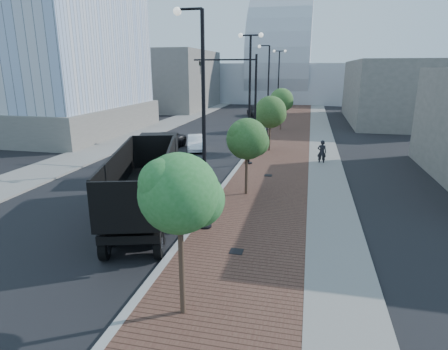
% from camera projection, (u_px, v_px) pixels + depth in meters
% --- Properties ---
extents(sidewalk, '(7.00, 140.00, 0.12)m').
position_uv_depth(sidewalk, '(297.00, 129.00, 44.27)').
color(sidewalk, '#4C2D23').
rests_on(sidewalk, ground).
extents(concrete_strip, '(2.40, 140.00, 0.13)m').
position_uv_depth(concrete_strip, '(321.00, 130.00, 43.70)').
color(concrete_strip, slate).
rests_on(concrete_strip, ground).
extents(curb, '(0.30, 140.00, 0.14)m').
position_uv_depth(curb, '(267.00, 128.00, 45.02)').
color(curb, gray).
rests_on(curb, ground).
extents(west_sidewalk, '(4.00, 140.00, 0.12)m').
position_uv_depth(west_sidewalk, '(166.00, 125.00, 47.79)').
color(west_sidewalk, slate).
rests_on(west_sidewalk, ground).
extents(dump_truck, '(6.05, 13.44, 3.27)m').
position_uv_depth(dump_truck, '(153.00, 171.00, 21.01)').
color(dump_truck, black).
rests_on(dump_truck, ground).
extents(white_sedan, '(2.51, 4.26, 1.33)m').
position_uv_depth(white_sedan, '(196.00, 143.00, 33.00)').
color(white_sedan, white).
rests_on(white_sedan, ground).
extents(dark_car_mid, '(3.13, 5.47, 1.44)m').
position_uv_depth(dark_car_mid, '(163.00, 141.00, 33.38)').
color(dark_car_mid, black).
rests_on(dark_car_mid, ground).
extents(dark_car_far, '(3.94, 5.85, 1.57)m').
position_uv_depth(dark_car_far, '(257.00, 111.00, 56.50)').
color(dark_car_far, black).
rests_on(dark_car_far, ground).
extents(pedestrian, '(0.71, 0.50, 1.83)m').
position_uv_depth(pedestrian, '(322.00, 152.00, 28.00)').
color(pedestrian, black).
rests_on(pedestrian, ground).
extents(streetlight_1, '(1.44, 0.56, 9.21)m').
position_uv_depth(streetlight_1, '(201.00, 133.00, 15.60)').
color(streetlight_1, black).
rests_on(streetlight_1, ground).
extents(streetlight_2, '(1.72, 0.56, 9.28)m').
position_uv_depth(streetlight_2, '(250.00, 99.00, 26.70)').
color(streetlight_2, black).
rests_on(streetlight_2, ground).
extents(streetlight_3, '(1.44, 0.56, 9.21)m').
position_uv_depth(streetlight_3, '(267.00, 95.00, 38.12)').
color(streetlight_3, black).
rests_on(streetlight_3, ground).
extents(streetlight_4, '(1.72, 0.56, 9.28)m').
position_uv_depth(streetlight_4, '(278.00, 85.00, 49.23)').
color(streetlight_4, black).
rests_on(streetlight_4, ground).
extents(traffic_mast, '(5.09, 0.20, 8.00)m').
position_uv_depth(traffic_mast, '(244.00, 94.00, 29.67)').
color(traffic_mast, black).
rests_on(traffic_mast, ground).
extents(tree_0, '(2.25, 2.18, 4.83)m').
position_uv_depth(tree_0, '(181.00, 194.00, 9.91)').
color(tree_0, '#382619').
rests_on(tree_0, ground).
extents(tree_1, '(2.32, 2.26, 4.38)m').
position_uv_depth(tree_1, '(248.00, 139.00, 20.37)').
color(tree_1, '#382619').
rests_on(tree_1, ground).
extents(tree_2, '(2.69, 2.69, 4.76)m').
position_uv_depth(tree_2, '(271.00, 112.00, 31.58)').
color(tree_2, '#382619').
rests_on(tree_2, ground).
extents(tree_3, '(2.70, 2.70, 4.83)m').
position_uv_depth(tree_3, '(282.00, 100.00, 42.82)').
color(tree_3, '#382619').
rests_on(tree_3, ground).
extents(tower_podium, '(19.00, 19.00, 3.00)m').
position_uv_depth(tower_podium, '(47.00, 119.00, 42.23)').
color(tower_podium, '#66635C').
rests_on(tower_podium, ground).
extents(convention_center, '(50.00, 30.00, 50.00)m').
position_uv_depth(convention_center, '(282.00, 73.00, 86.05)').
color(convention_center, '#ADB1B7').
rests_on(convention_center, ground).
extents(commercial_block_nw, '(14.00, 20.00, 10.00)m').
position_uv_depth(commercial_block_nw, '(169.00, 80.00, 66.70)').
color(commercial_block_nw, '#67635C').
rests_on(commercial_block_nw, ground).
extents(commercial_block_ne, '(12.00, 22.00, 8.00)m').
position_uv_depth(commercial_block_ne, '(397.00, 92.00, 49.92)').
color(commercial_block_ne, '#5E5B55').
rests_on(commercial_block_ne, ground).
extents(utility_cover_1, '(0.50, 0.50, 0.02)m').
position_uv_depth(utility_cover_1, '(236.00, 251.00, 14.46)').
color(utility_cover_1, black).
rests_on(utility_cover_1, sidewalk).
extents(utility_cover_2, '(0.50, 0.50, 0.02)m').
position_uv_depth(utility_cover_2, '(268.00, 175.00, 24.78)').
color(utility_cover_2, black).
rests_on(utility_cover_2, sidewalk).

